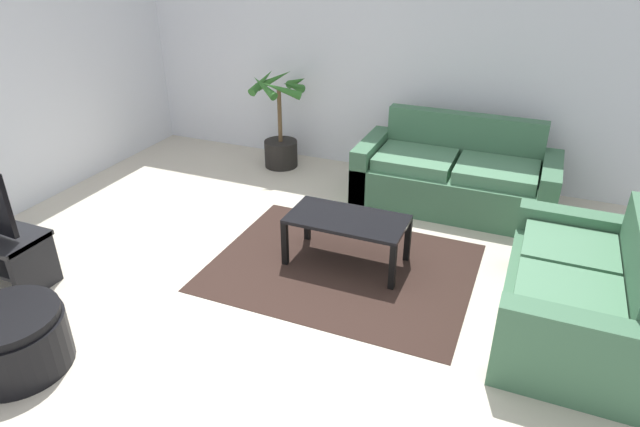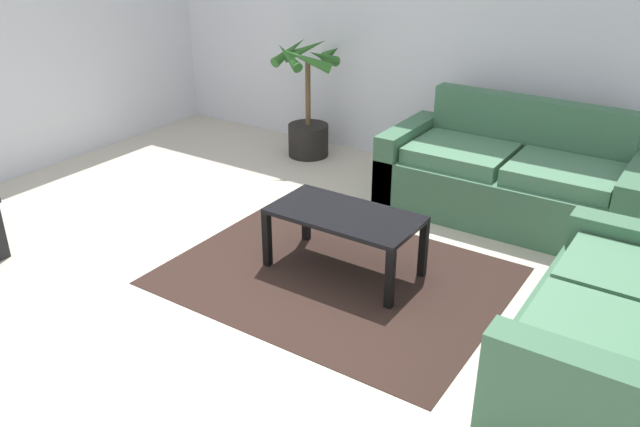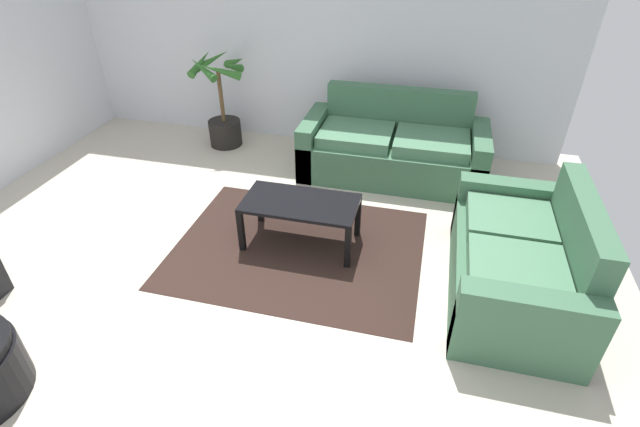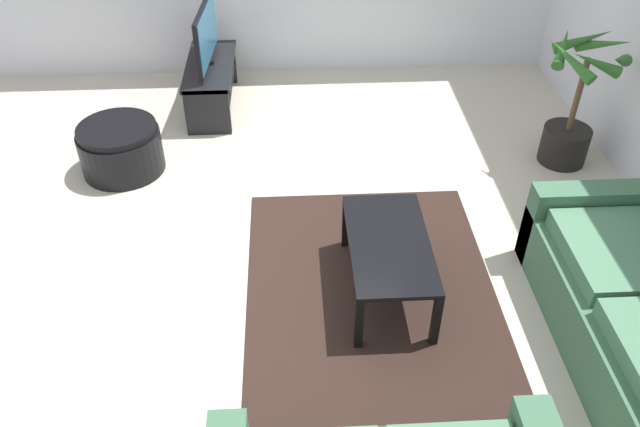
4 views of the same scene
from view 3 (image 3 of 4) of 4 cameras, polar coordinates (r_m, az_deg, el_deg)
ground_plane at (r=3.93m, az=-12.15°, el=-9.14°), size 6.60×6.60×0.00m
wall_back at (r=5.85m, az=-0.90°, el=21.23°), size 6.00×0.06×2.70m
couch_main at (r=5.35m, az=8.84°, el=7.64°), size 1.99×0.90×0.90m
couch_loveseat at (r=3.94m, az=22.96°, el=-5.65°), size 0.90×1.61×0.90m
coffee_table at (r=4.13m, az=-2.40°, el=0.75°), size 1.01×0.53×0.44m
area_rug at (r=4.27m, az=-2.65°, el=-4.18°), size 2.20×1.70×0.01m
potted_palm at (r=6.06m, az=-11.74°, el=12.14°), size 0.71×0.74×1.15m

